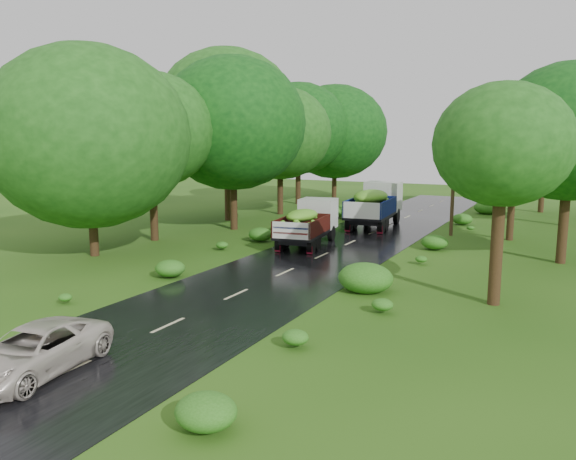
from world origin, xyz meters
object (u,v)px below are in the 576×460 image
Objects in this scene: car at (33,351)px; utility_pole at (454,169)px; truck_far at (376,203)px; truck_near at (309,221)px.

utility_pole reaches higher than car.
truck_near is at bearing -103.04° from truck_far.
car is 0.54× the size of utility_pole.
utility_pole is (5.17, 25.59, 3.42)m from car.
truck_near is 1.39× the size of car.
truck_near is 9.66m from utility_pole.
truck_near is at bearing 85.89° from car.
truck_far reaches higher than truck_near.
truck_far is 26.96m from car.
utility_pole is at bearing 38.79° from truck_near.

